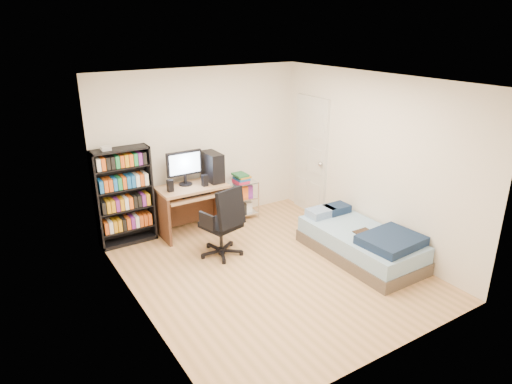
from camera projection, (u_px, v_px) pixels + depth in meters
room at (271, 182)px, 5.70m from camera, size 3.58×4.08×2.58m
media_shelf at (124, 196)px, 6.66m from camera, size 0.82×0.27×1.52m
computer_desk at (197, 188)px, 7.09m from camera, size 1.04×0.60×1.31m
office_chair at (223, 234)px, 6.42m from camera, size 0.75×0.75×1.04m
wire_cart at (242, 189)px, 7.61m from camera, size 0.52×0.39×0.79m
bed at (362, 243)px, 6.40m from camera, size 0.90×1.80×0.51m
door at (311, 156)px, 7.72m from camera, size 0.12×0.80×2.00m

